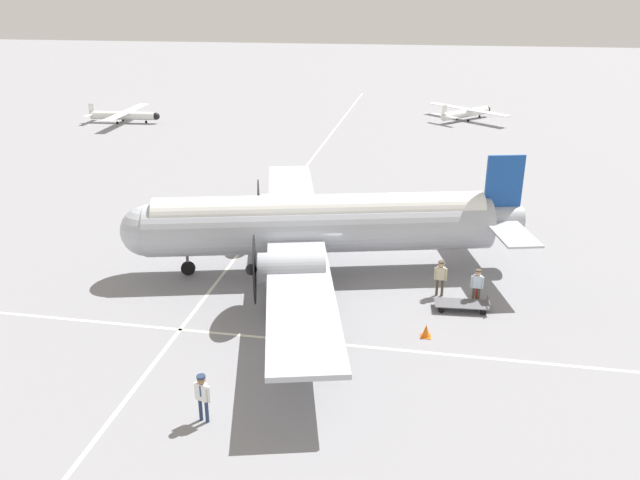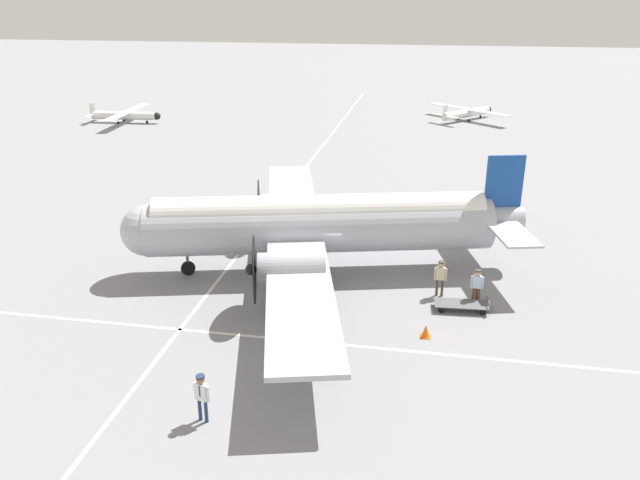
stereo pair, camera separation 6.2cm
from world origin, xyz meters
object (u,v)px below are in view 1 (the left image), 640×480
at_px(airliner_main, 312,224).
at_px(light_aircraft_taxiing, 125,115).
at_px(baggage_cart, 462,304).
at_px(ramp_agent, 441,274).
at_px(passenger_boarding, 477,283).
at_px(suitcase_near_door, 477,293).
at_px(light_aircraft_distant, 467,113).
at_px(crew_foreground, 202,393).
at_px(traffic_cone, 426,331).

relative_size(airliner_main, light_aircraft_taxiing, 2.34).
height_order(baggage_cart, light_aircraft_taxiing, light_aircraft_taxiing).
distance_m(ramp_agent, baggage_cart, 1.78).
relative_size(passenger_boarding, light_aircraft_taxiing, 0.16).
xyz_separation_m(passenger_boarding, suitcase_near_door, (-0.59, 0.10, -0.82)).
bearing_deg(light_aircraft_distant, baggage_cart, -140.79).
xyz_separation_m(crew_foreground, light_aircraft_taxiing, (-46.66, -25.80, -0.26)).
relative_size(ramp_agent, light_aircraft_distant, 0.20).
distance_m(crew_foreground, passenger_boarding, 13.62).
bearing_deg(suitcase_near_door, traffic_cone, -29.56).
height_order(suitcase_near_door, light_aircraft_taxiing, light_aircraft_taxiing).
relative_size(suitcase_near_door, traffic_cone, 0.91).
relative_size(crew_foreground, light_aircraft_taxiing, 0.16).
bearing_deg(airliner_main, passenger_boarding, 150.53).
distance_m(light_aircraft_taxiing, traffic_cone, 51.70).
bearing_deg(traffic_cone, light_aircraft_distant, 175.88).
height_order(crew_foreground, baggage_cart, crew_foreground).
bearing_deg(light_aircraft_distant, crew_foreground, -149.19).
bearing_deg(traffic_cone, ramp_agent, 172.22).
bearing_deg(baggage_cart, light_aircraft_taxiing, -50.92).
bearing_deg(crew_foreground, ramp_agent, -110.29).
distance_m(baggage_cart, traffic_cone, 3.04).
height_order(suitcase_near_door, baggage_cart, baggage_cart).
relative_size(airliner_main, baggage_cart, 10.32).
bearing_deg(airliner_main, light_aircraft_taxiing, -65.98).
bearing_deg(crew_foreground, light_aircraft_taxiing, -45.85).
distance_m(passenger_boarding, traffic_cone, 4.05).
bearing_deg(airliner_main, ramp_agent, 151.28).
xyz_separation_m(ramp_agent, light_aircraft_taxiing, (-36.05, -33.36, -0.25)).
relative_size(airliner_main, traffic_cone, 44.97).
height_order(crew_foreground, light_aircraft_taxiing, light_aircraft_taxiing).
xyz_separation_m(airliner_main, passenger_boarding, (2.17, 7.93, -1.48)).
bearing_deg(light_aircraft_taxiing, crew_foreground, -65.14).
xyz_separation_m(airliner_main, crew_foreground, (12.24, -1.24, -1.43)).
bearing_deg(light_aircraft_distant, suitcase_near_door, -139.93).
height_order(ramp_agent, light_aircraft_distant, light_aircraft_distant).
bearing_deg(ramp_agent, passenger_boarding, 166.22).
relative_size(suitcase_near_door, baggage_cart, 0.21).
xyz_separation_m(passenger_boarding, ramp_agent, (-0.53, -1.61, 0.04)).
relative_size(ramp_agent, suitcase_near_door, 3.44).
relative_size(ramp_agent, light_aircraft_taxiing, 0.16).
height_order(light_aircraft_distant, light_aircraft_taxiing, light_aircraft_distant).
distance_m(crew_foreground, suitcase_near_door, 14.15).
bearing_deg(crew_foreground, airliner_main, -80.58).
height_order(airliner_main, passenger_boarding, airliner_main).
relative_size(airliner_main, light_aircraft_distant, 2.85).
height_order(light_aircraft_distant, traffic_cone, light_aircraft_distant).
height_order(baggage_cart, light_aircraft_distant, light_aircraft_distant).
relative_size(crew_foreground, traffic_cone, 3.16).
xyz_separation_m(airliner_main, light_aircraft_taxiing, (-34.41, -27.04, -1.69)).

